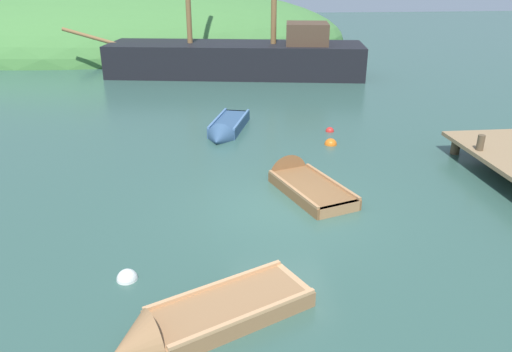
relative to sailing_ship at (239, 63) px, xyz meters
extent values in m
plane|color=#33564C|center=(-0.16, -16.67, -0.66)|extent=(120.00, 120.00, 0.00)
cylinder|color=brown|center=(5.89, -13.39, -0.64)|extent=(0.28, 0.28, 1.25)
cylinder|color=brown|center=(5.79, -14.85, 0.21)|extent=(0.20, 0.20, 0.45)
ellipsoid|color=#477F3D|center=(-9.85, 15.48, -0.66)|extent=(39.61, 25.72, 9.04)
cube|color=black|center=(-0.16, 0.03, -0.19)|extent=(14.18, 5.85, 2.53)
cube|color=#997A51|center=(-0.16, 0.03, 1.02)|extent=(13.59, 5.47, 0.10)
cylinder|color=olive|center=(-8.13, 1.39, 1.37)|extent=(2.94, 0.69, 0.97)
cube|color=#4C3828|center=(3.64, -0.62, 1.62)|extent=(2.59, 2.84, 1.10)
cube|color=#9E7047|center=(-1.64, -20.56, -0.57)|extent=(2.93, 2.18, 0.41)
cone|color=#9E7047|center=(-3.17, -21.29, -0.57)|extent=(1.07, 1.24, 1.05)
cube|color=tan|center=(-0.47, -19.99, -0.51)|extent=(0.54, 0.95, 0.29)
cube|color=tan|center=(-2.07, -20.76, -0.43)|extent=(0.61, 1.00, 0.05)
cube|color=tan|center=(-1.22, -20.35, -0.43)|extent=(0.61, 1.00, 0.05)
cube|color=tan|center=(-1.87, -20.09, -0.34)|extent=(2.43, 1.23, 0.07)
cube|color=tan|center=(-1.42, -21.02, -0.34)|extent=(2.43, 1.23, 0.07)
cube|color=brown|center=(0.72, -15.96, -0.59)|extent=(2.01, 2.83, 0.39)
cone|color=brown|center=(0.20, -14.44, -0.59)|extent=(1.33, 1.00, 1.19)
cube|color=#AE7B4F|center=(1.12, -17.12, -0.53)|extent=(1.10, 0.48, 0.27)
cube|color=#AE7B4F|center=(0.58, -15.53, -0.45)|extent=(1.15, 0.54, 0.05)
cube|color=#AE7B4F|center=(0.87, -16.38, -0.45)|extent=(1.15, 0.54, 0.05)
cube|color=#AE7B4F|center=(1.28, -15.77, -0.36)|extent=(0.89, 2.40, 0.07)
cube|color=#AE7B4F|center=(0.17, -16.15, -0.36)|extent=(0.89, 2.40, 0.07)
cube|color=#335175|center=(-1.07, -9.94, -0.54)|extent=(1.69, 2.80, 0.47)
cone|color=#335175|center=(-1.53, -11.52, -0.54)|extent=(1.08, 0.90, 0.93)
cube|color=#4F75A1|center=(-0.71, -8.73, -0.47)|extent=(0.88, 0.37, 0.33)
cube|color=#4F75A1|center=(-1.20, -10.38, -0.37)|extent=(0.92, 0.43, 0.05)
cube|color=#4F75A1|center=(-0.94, -9.50, -0.37)|extent=(0.92, 0.43, 0.05)
cube|color=#4F75A1|center=(-1.50, -9.82, -0.28)|extent=(0.81, 2.49, 0.07)
cube|color=#4F75A1|center=(-0.63, -10.07, -0.28)|extent=(0.81, 2.49, 0.07)
sphere|color=orange|center=(2.19, -12.10, -0.66)|extent=(0.42, 0.42, 0.42)
sphere|color=red|center=(2.52, -10.67, -0.66)|extent=(0.31, 0.31, 0.31)
sphere|color=white|center=(-3.53, -19.30, -0.66)|extent=(0.40, 0.40, 0.40)
camera|label=1|loc=(-1.94, -27.27, 4.70)|focal=34.42mm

